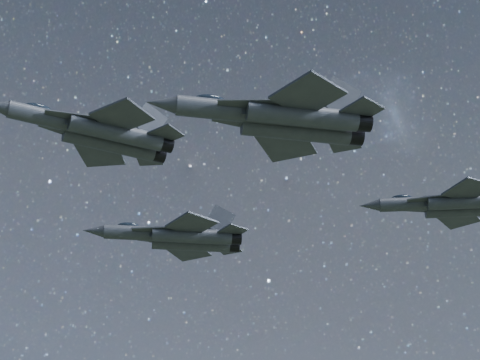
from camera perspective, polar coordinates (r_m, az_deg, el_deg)
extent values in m
cylinder|color=#2E333A|center=(72.76, -13.29, 4.26)|extent=(7.64, 2.55, 1.58)
ellipsoid|color=black|center=(73.03, -14.15, 4.96)|extent=(2.53, 1.37, 0.78)
cube|color=#2E333A|center=(73.61, -9.31, 3.34)|extent=(8.43, 2.60, 1.32)
cylinder|color=#2E333A|center=(72.62, -8.81, 3.36)|extent=(8.64, 2.69, 1.58)
cylinder|color=#2E333A|center=(74.29, -9.26, 2.59)|extent=(8.64, 2.69, 1.58)
cylinder|color=black|center=(73.73, -5.35, 2.57)|extent=(1.50, 1.62, 1.46)
cylinder|color=black|center=(75.38, -5.88, 1.83)|extent=(1.50, 1.62, 1.46)
cube|color=#2E333A|center=(71.83, -11.64, 4.41)|extent=(5.32, 1.43, 0.12)
cube|color=#2E333A|center=(74.10, -12.17, 3.34)|extent=(5.35, 2.73, 0.12)
cube|color=#2E333A|center=(70.70, -8.38, 4.50)|extent=(5.74, 5.81, 0.20)
cube|color=#2E333A|center=(76.38, -9.92, 1.87)|extent=(5.31, 5.56, 0.20)
cube|color=#2E333A|center=(72.67, -5.29, 3.27)|extent=(3.39, 3.43, 0.15)
cube|color=#2E333A|center=(76.46, -6.48, 1.56)|extent=(3.12, 3.23, 0.15)
cube|color=#2E333A|center=(74.12, -6.47, 4.22)|extent=(3.53, 0.57, 3.61)
cube|color=#2E333A|center=(76.16, -7.09, 3.26)|extent=(3.47, 0.90, 3.61)
cylinder|color=#2E333A|center=(95.60, -7.18, -3.77)|extent=(8.37, 3.23, 1.73)
cone|color=#2E333A|center=(95.88, -10.36, -3.58)|extent=(2.90, 2.02, 1.55)
ellipsoid|color=black|center=(95.99, -7.94, -3.27)|extent=(2.81, 1.63, 0.85)
cube|color=#2E333A|center=(95.60, -3.72, -3.98)|extent=(9.23, 3.33, 1.44)
cylinder|color=#2E333A|center=(94.41, -3.43, -3.98)|extent=(9.46, 3.43, 1.73)
cylinder|color=#2E333A|center=(96.42, -3.50, -4.54)|extent=(9.46, 3.43, 1.73)
cylinder|color=black|center=(94.75, -0.34, -4.14)|extent=(1.71, 1.84, 1.59)
cylinder|color=black|center=(96.75, -0.48, -4.69)|extent=(1.71, 1.84, 1.59)
cube|color=#2E333A|center=(94.16, -5.97, -3.52)|extent=(5.80, 3.27, 0.13)
cube|color=#2E333A|center=(96.87, -6.00, -4.28)|extent=(5.76, 1.24, 0.13)
cube|color=#2E333A|center=(92.10, -3.46, -3.15)|extent=(5.65, 5.96, 0.22)
cube|color=#2E333A|center=(98.92, -3.72, -5.05)|extent=(6.32, 6.35, 0.22)
cube|color=#2E333A|center=(93.51, -0.52, -3.63)|extent=(3.32, 3.45, 0.17)
cube|color=#2E333A|center=(98.11, -0.83, -4.90)|extent=(3.74, 3.76, 0.17)
cube|color=#2E333A|center=(95.26, -1.45, -2.86)|extent=(3.76, 1.20, 3.94)
cube|color=#2E333A|center=(97.74, -1.59, -3.58)|extent=(3.86, 0.68, 3.94)
cylinder|color=#2E333A|center=(63.89, -1.01, 4.99)|extent=(8.05, 2.59, 1.67)
cone|color=#2E333A|center=(63.42, -5.61, 5.43)|extent=(2.72, 1.79, 1.50)
ellipsoid|color=black|center=(64.19, -2.14, 5.69)|extent=(2.66, 1.42, 0.82)
cube|color=#2E333A|center=(64.82, 3.85, 4.45)|extent=(8.89, 2.63, 1.39)
cylinder|color=#2E333A|center=(63.79, 4.46, 4.57)|extent=(9.11, 2.72, 1.67)
cylinder|color=#2E333A|center=(65.51, 4.01, 3.55)|extent=(9.11, 2.72, 1.67)
cylinder|color=black|center=(65.07, 8.67, 4.10)|extent=(1.56, 1.69, 1.54)
cylinder|color=black|center=(66.76, 8.11, 3.11)|extent=(1.56, 1.69, 1.54)
cube|color=#2E333A|center=(62.93, 0.94, 5.44)|extent=(5.65, 2.82, 0.13)
cube|color=#2E333A|center=(65.28, 0.45, 4.03)|extent=(5.63, 1.58, 0.13)
cube|color=#2E333A|center=(61.83, 4.85, 6.05)|extent=(5.63, 5.88, 0.21)
cube|color=#2E333A|center=(67.68, 3.31, 2.57)|extent=(6.04, 6.12, 0.21)
cube|color=#2E333A|center=(63.97, 8.67, 4.97)|extent=(3.31, 3.42, 0.16)
cube|color=#2E333A|center=(67.87, 7.40, 2.69)|extent=(3.57, 3.61, 0.16)
cube|color=#2E333A|center=(65.48, 7.10, 5.88)|extent=(3.67, 0.91, 3.80)
cube|color=#2E333A|center=(67.58, 6.45, 4.61)|extent=(3.73, 0.59, 3.80)
cylinder|color=#2E333A|center=(80.64, 12.22, -1.67)|extent=(6.60, 3.72, 1.38)
cone|color=#2E333A|center=(80.15, 9.21, -1.80)|extent=(2.44, 1.94, 1.24)
ellipsoid|color=black|center=(80.80, 11.43, -1.29)|extent=(2.30, 1.65, 0.68)
cube|color=#2E333A|center=(81.39, 15.44, -1.56)|extent=(7.24, 3.93, 1.15)
cylinder|color=#2E333A|center=(80.51, 15.82, -1.50)|extent=(7.42, 4.05, 1.38)
cylinder|color=#2E333A|center=(82.06, 15.62, -2.08)|extent=(7.42, 4.05, 1.38)
cube|color=#2E333A|center=(79.78, 13.45, -1.29)|extent=(4.40, 3.32, 0.11)
cube|color=#2E333A|center=(81.88, 13.25, -2.07)|extent=(4.71, 1.82, 0.11)
cube|color=#2E333A|center=(78.71, 15.92, -0.68)|extent=(3.99, 4.35, 0.18)
cube|color=#2E333A|center=(83.97, 15.26, -2.63)|extent=(5.06, 4.97, 0.18)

